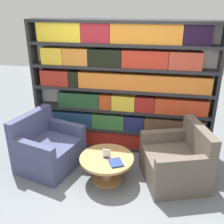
# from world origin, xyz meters

# --- Properties ---
(ground_plane) EXTENTS (14.00, 14.00, 0.00)m
(ground_plane) POSITION_xyz_m (0.00, 0.00, 0.00)
(ground_plane) COLOR slate
(bookshelf) EXTENTS (3.16, 0.30, 2.29)m
(bookshelf) POSITION_xyz_m (0.03, 1.24, 1.15)
(bookshelf) COLOR silver
(bookshelf) RESTS_ON ground_plane
(armchair_left) EXTENTS (1.07, 1.12, 0.89)m
(armchair_left) POSITION_xyz_m (-1.09, 0.41, 0.31)
(armchair_left) COLOR #42476B
(armchair_left) RESTS_ON ground_plane
(armchair_right) EXTENTS (1.09, 1.14, 0.89)m
(armchair_right) POSITION_xyz_m (0.98, 0.42, 0.31)
(armchair_right) COLOR brown
(armchair_right) RESTS_ON ground_plane
(coffee_table) EXTENTS (0.81, 0.81, 0.41)m
(coffee_table) POSITION_xyz_m (-0.05, 0.21, 0.29)
(coffee_table) COLOR #AD7F4C
(coffee_table) RESTS_ON ground_plane
(table_sign) EXTENTS (0.12, 0.06, 0.14)m
(table_sign) POSITION_xyz_m (-0.05, 0.21, 0.46)
(table_sign) COLOR black
(table_sign) RESTS_ON coffee_table
(stray_book) EXTENTS (0.26, 0.28, 0.02)m
(stray_book) POSITION_xyz_m (0.11, 0.08, 0.42)
(stray_book) COLOR navy
(stray_book) RESTS_ON coffee_table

